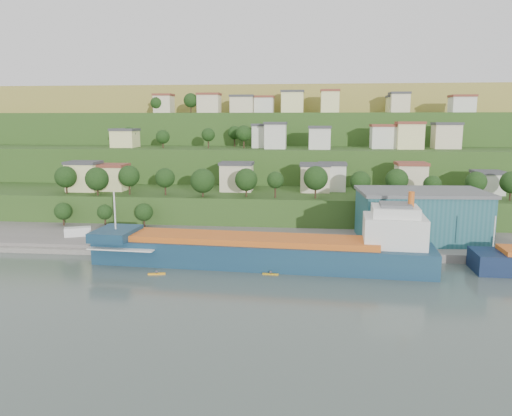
# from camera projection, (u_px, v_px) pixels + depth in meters

# --- Properties ---
(ground) EXTENTS (500.00, 500.00, 0.00)m
(ground) POSITION_uv_depth(u_px,v_px,m) (259.00, 278.00, 102.96)
(ground) COLOR #404E48
(ground) RESTS_ON ground
(quay) EXTENTS (220.00, 26.00, 4.00)m
(quay) POSITION_uv_depth(u_px,v_px,m) (347.00, 247.00, 128.27)
(quay) COLOR slate
(quay) RESTS_ON ground
(pebble_beach) EXTENTS (40.00, 18.00, 2.40)m
(pebble_beach) POSITION_uv_depth(u_px,v_px,m) (58.00, 245.00, 130.28)
(pebble_beach) COLOR slate
(pebble_beach) RESTS_ON ground
(hillside) EXTENTS (360.00, 210.68, 96.00)m
(hillside) POSITION_uv_depth(u_px,v_px,m) (290.00, 180.00, 268.11)
(hillside) COLOR #284719
(hillside) RESTS_ON ground
(cargo_ship_near) EXTENTS (75.87, 16.35, 19.34)m
(cargo_ship_near) POSITION_uv_depth(u_px,v_px,m) (271.00, 252.00, 111.12)
(cargo_ship_near) COLOR #132F4A
(cargo_ship_near) RESTS_ON ground
(warehouse) EXTENTS (32.24, 21.09, 12.80)m
(warehouse) POSITION_uv_depth(u_px,v_px,m) (421.00, 215.00, 125.88)
(warehouse) COLOR #1E535A
(warehouse) RESTS_ON quay
(caravan) EXTENTS (7.22, 5.18, 3.11)m
(caravan) POSITION_uv_depth(u_px,v_px,m) (78.00, 233.00, 131.32)
(caravan) COLOR silver
(caravan) RESTS_ON pebble_beach
(dinghy) EXTENTS (4.05, 2.35, 0.76)m
(dinghy) POSITION_uv_depth(u_px,v_px,m) (98.00, 241.00, 127.60)
(dinghy) COLOR silver
(dinghy) RESTS_ON pebble_beach
(kayak_orange) EXTENTS (3.71, 1.49, 0.92)m
(kayak_orange) POSITION_uv_depth(u_px,v_px,m) (157.00, 273.00, 105.18)
(kayak_orange) COLOR #FFA416
(kayak_orange) RESTS_ON ground
(kayak_yellow) EXTENTS (3.41, 0.93, 0.84)m
(kayak_yellow) POSITION_uv_depth(u_px,v_px,m) (270.00, 273.00, 105.03)
(kayak_yellow) COLOR gold
(kayak_yellow) RESTS_ON ground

